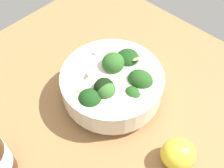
% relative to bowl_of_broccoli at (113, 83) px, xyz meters
% --- Properties ---
extents(ground_plane, '(0.65, 0.65, 0.04)m').
position_rel_bowl_of_broccoli_xyz_m(ground_plane, '(0.02, 0.02, -0.07)').
color(ground_plane, '#996D42').
extents(bowl_of_broccoli, '(0.20, 0.20, 0.10)m').
position_rel_bowl_of_broccoli_xyz_m(bowl_of_broccoli, '(0.00, 0.00, 0.00)').
color(bowl_of_broccoli, silver).
rests_on(bowl_of_broccoli, ground_plane).
extents(lemon_wedge, '(0.08, 0.08, 0.05)m').
position_rel_bowl_of_broccoli_xyz_m(lemon_wedge, '(-0.17, 0.02, -0.02)').
color(lemon_wedge, yellow).
rests_on(lemon_wedge, ground_plane).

